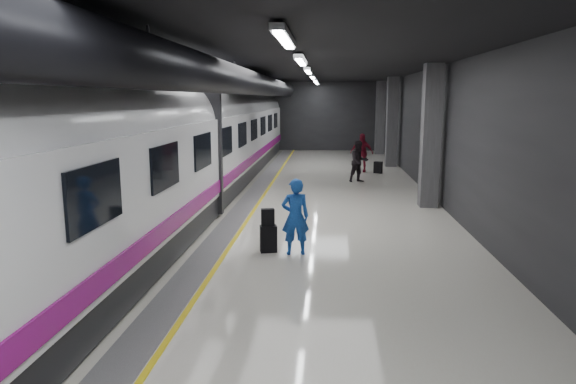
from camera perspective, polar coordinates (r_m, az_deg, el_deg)
name	(u,v)px	position (r m, az deg, el deg)	size (l,w,h in m)	color
ground	(282,218)	(14.98, -0.73, -2.90)	(40.00, 40.00, 0.00)	silver
platform_hall	(275,95)	(15.56, -1.50, 10.74)	(10.02, 40.02, 4.51)	black
train	(170,146)	(15.28, -13.01, 4.97)	(3.05, 38.00, 4.05)	black
traveler_main	(295,217)	(11.35, 0.82, -2.76)	(0.62, 0.41, 1.71)	blue
suitcase_main	(268,239)	(11.66, -2.19, -5.21)	(0.37, 0.24, 0.61)	black
shoulder_bag	(268,217)	(11.54, -2.26, -2.82)	(0.29, 0.16, 0.39)	black
traveler_far_a	(359,161)	(21.45, 7.90, 3.38)	(0.84, 0.65, 1.73)	black
traveler_far_b	(362,153)	(24.55, 8.18, 4.35)	(1.06, 0.44, 1.81)	maroon
suitcase_far	(378,167)	(24.26, 9.98, 2.71)	(0.37, 0.24, 0.54)	black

